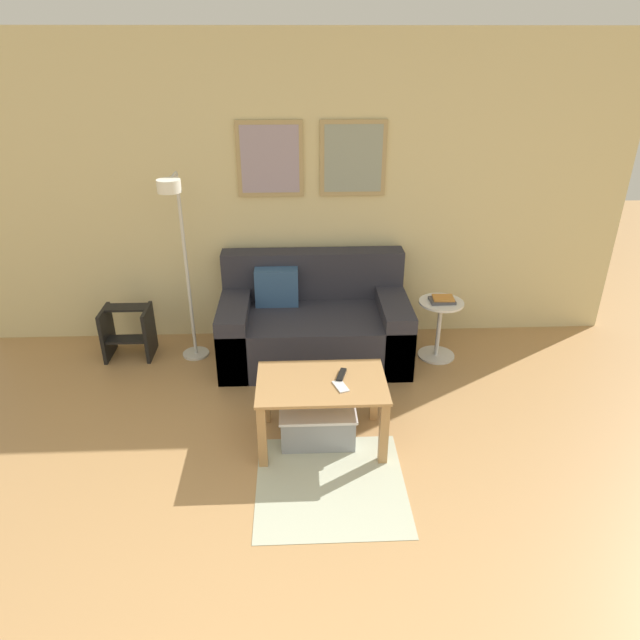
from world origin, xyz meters
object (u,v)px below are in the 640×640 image
object	(u,v)px
step_stool	(128,331)
book_stack	(442,300)
floor_lamp	(180,246)
storage_bin	(317,421)
side_table	(439,324)
remote_control	(341,375)
coffee_table	(322,394)
cell_phone	(341,386)
couch	(314,324)

from	to	relation	value
step_stool	book_stack	bearing A→B (deg)	-2.82
floor_lamp	storage_bin	bearing A→B (deg)	-45.16
side_table	remote_control	distance (m)	1.39
coffee_table	step_stool	distance (m)	2.01
floor_lamp	remote_control	size ratio (longest dim) A/B	10.53
cell_phone	side_table	bearing A→B (deg)	32.69
floor_lamp	side_table	distance (m)	2.20
coffee_table	remote_control	size ratio (longest dim) A/B	5.63
floor_lamp	cell_phone	xyz separation A→B (m)	(1.15, -1.13, -0.57)
couch	remote_control	xyz separation A→B (m)	(0.15, -1.12, 0.19)
remote_control	step_stool	world-z (taller)	remote_control
storage_bin	book_stack	distance (m)	1.56
book_stack	step_stool	bearing A→B (deg)	177.18
cell_phone	book_stack	bearing A→B (deg)	32.46
coffee_table	storage_bin	xyz separation A→B (m)	(-0.03, 0.04, -0.25)
coffee_table	remote_control	bearing A→B (deg)	23.38
step_stool	cell_phone	bearing A→B (deg)	-37.22
floor_lamp	book_stack	world-z (taller)	floor_lamp
couch	step_stool	xyz separation A→B (m)	(-1.57, 0.06, -0.06)
coffee_table	storage_bin	distance (m)	0.25
floor_lamp	step_stool	distance (m)	1.00
storage_bin	side_table	world-z (taller)	side_table
couch	coffee_table	distance (m)	1.18
step_stool	storage_bin	bearing A→B (deg)	-37.17
coffee_table	floor_lamp	xyz separation A→B (m)	(-1.03, 1.06, 0.67)
book_stack	remote_control	world-z (taller)	book_stack
remote_control	step_stool	bearing A→B (deg)	162.12
side_table	floor_lamp	bearing A→B (deg)	-178.80
coffee_table	couch	bearing A→B (deg)	90.66
remote_control	book_stack	bearing A→B (deg)	65.06
cell_phone	step_stool	xyz separation A→B (m)	(-1.71, 1.30, -0.24)
coffee_table	side_table	bearing A→B (deg)	46.59
couch	storage_bin	bearing A→B (deg)	-90.62
coffee_table	storage_bin	size ratio (longest dim) A/B	1.65
floor_lamp	step_stool	xyz separation A→B (m)	(-0.55, 0.17, -0.81)
storage_bin	cell_phone	xyz separation A→B (m)	(0.14, -0.11, 0.35)
storage_bin	remote_control	world-z (taller)	remote_control
remote_control	coffee_table	bearing A→B (deg)	-140.29
remote_control	step_stool	xyz separation A→B (m)	(-1.72, 1.17, -0.25)
couch	side_table	xyz separation A→B (m)	(1.06, -0.07, 0.02)
couch	cell_phone	size ratio (longest dim) A/B	11.07
book_stack	step_stool	size ratio (longest dim) A/B	0.47
coffee_table	side_table	world-z (taller)	side_table
side_table	step_stool	distance (m)	2.63
floor_lamp	side_table	size ratio (longest dim) A/B	3.06
floor_lamp	cell_phone	bearing A→B (deg)	-44.32
coffee_table	cell_phone	distance (m)	0.17
floor_lamp	cell_phone	world-z (taller)	floor_lamp
storage_bin	step_stool	xyz separation A→B (m)	(-1.56, 1.18, 0.11)
side_table	book_stack	size ratio (longest dim) A/B	2.49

